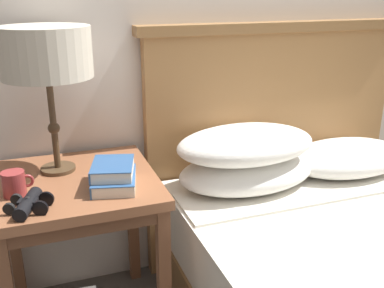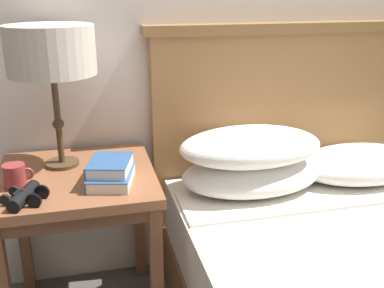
{
  "view_description": "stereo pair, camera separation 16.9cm",
  "coord_description": "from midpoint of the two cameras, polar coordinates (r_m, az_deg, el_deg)",
  "views": [
    {
      "loc": [
        -0.68,
        -0.83,
        1.32
      ],
      "look_at": [
        -0.14,
        0.68,
        0.75
      ],
      "focal_mm": 42.0,
      "sensor_mm": 36.0,
      "label": 1
    },
    {
      "loc": [
        -0.51,
        -0.87,
        1.32
      ],
      "look_at": [
        -0.14,
        0.68,
        0.75
      ],
      "focal_mm": 42.0,
      "sensor_mm": 36.0,
      "label": 2
    }
  ],
  "objects": [
    {
      "name": "nightstand",
      "position": [
        1.75,
        -11.63,
        -6.45
      ],
      "size": [
        0.58,
        0.58,
        0.65
      ],
      "color": "brown",
      "rests_on": "ground_plane"
    },
    {
      "name": "table_lamp",
      "position": [
        1.7,
        -14.76,
        11.13
      ],
      "size": [
        0.32,
        0.32,
        0.53
      ],
      "color": "#4C3823",
      "rests_on": "nightstand"
    },
    {
      "name": "book_on_nightstand",
      "position": [
        1.61,
        -7.34,
        -4.28
      ],
      "size": [
        0.19,
        0.23,
        0.04
      ],
      "color": "silver",
      "rests_on": "nightstand"
    },
    {
      "name": "book_stacked_on_top",
      "position": [
        1.6,
        -7.5,
        -2.78
      ],
      "size": [
        0.18,
        0.21,
        0.04
      ],
      "color": "silver",
      "rests_on": "book_on_nightstand"
    },
    {
      "name": "binoculars_pair",
      "position": [
        1.53,
        -17.59,
        -6.35
      ],
      "size": [
        0.15,
        0.16,
        0.05
      ],
      "color": "black",
      "rests_on": "nightstand"
    },
    {
      "name": "coffee_mug",
      "position": [
        1.64,
        -18.85,
        -3.92
      ],
      "size": [
        0.1,
        0.08,
        0.08
      ],
      "color": "#993333",
      "rests_on": "nightstand"
    }
  ]
}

